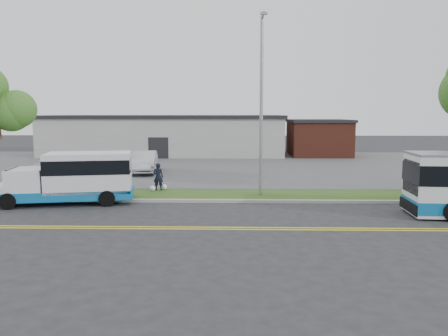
{
  "coord_description": "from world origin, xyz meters",
  "views": [
    {
      "loc": [
        1.6,
        -20.9,
        4.54
      ],
      "look_at": [
        1.0,
        2.57,
        1.6
      ],
      "focal_mm": 35.0,
      "sensor_mm": 36.0,
      "label": 1
    }
  ],
  "objects_px": {
    "shuttle_bus": "(76,176)",
    "pedestrian": "(158,177)",
    "parked_car_a": "(144,162)",
    "streetlight_near": "(261,100)",
    "parked_car_b": "(54,164)"
  },
  "relations": [
    {
      "from": "shuttle_bus",
      "to": "parked_car_a",
      "type": "height_order",
      "value": "shuttle_bus"
    },
    {
      "from": "shuttle_bus",
      "to": "pedestrian",
      "type": "bearing_deg",
      "value": 31.89
    },
    {
      "from": "pedestrian",
      "to": "parked_car_b",
      "type": "distance_m",
      "value": 11.02
    },
    {
      "from": "streetlight_near",
      "to": "pedestrian",
      "type": "relative_size",
      "value": 5.95
    },
    {
      "from": "pedestrian",
      "to": "parked_car_b",
      "type": "bearing_deg",
      "value": -36.22
    },
    {
      "from": "parked_car_a",
      "to": "parked_car_b",
      "type": "xyz_separation_m",
      "value": [
        -6.46,
        -1.05,
        -0.08
      ]
    },
    {
      "from": "pedestrian",
      "to": "parked_car_b",
      "type": "height_order",
      "value": "pedestrian"
    },
    {
      "from": "parked_car_a",
      "to": "pedestrian",
      "type": "bearing_deg",
      "value": -79.21
    },
    {
      "from": "parked_car_a",
      "to": "parked_car_b",
      "type": "relative_size",
      "value": 0.97
    },
    {
      "from": "parked_car_a",
      "to": "parked_car_b",
      "type": "bearing_deg",
      "value": -177.35
    },
    {
      "from": "streetlight_near",
      "to": "parked_car_a",
      "type": "distance_m",
      "value": 12.87
    },
    {
      "from": "shuttle_bus",
      "to": "pedestrian",
      "type": "xyz_separation_m",
      "value": [
        3.6,
        3.28,
        -0.48
      ]
    },
    {
      "from": "streetlight_near",
      "to": "parked_car_b",
      "type": "distance_m",
      "value": 17.23
    },
    {
      "from": "streetlight_near",
      "to": "shuttle_bus",
      "type": "height_order",
      "value": "streetlight_near"
    },
    {
      "from": "shuttle_bus",
      "to": "parked_car_a",
      "type": "bearing_deg",
      "value": 73.18
    }
  ]
}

